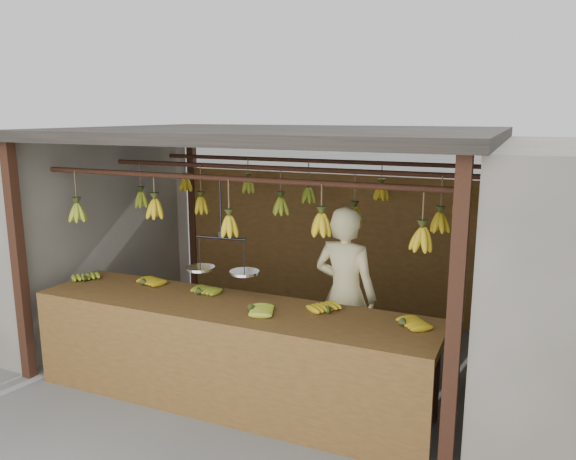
% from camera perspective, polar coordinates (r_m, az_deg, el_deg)
% --- Properties ---
extents(ground, '(80.00, 80.00, 0.00)m').
position_cam_1_polar(ground, '(6.25, -1.13, -12.27)').
color(ground, '#5B5B57').
extents(stall, '(4.30, 3.30, 2.40)m').
position_cam_1_polar(stall, '(6.04, 0.11, 6.30)').
color(stall, black).
rests_on(stall, ground).
extents(neighbor_left, '(3.00, 3.00, 2.30)m').
position_cam_1_polar(neighbor_left, '(8.05, -25.13, 0.65)').
color(neighbor_left, slate).
rests_on(neighbor_left, ground).
extents(counter, '(3.67, 0.84, 0.96)m').
position_cam_1_polar(counter, '(4.95, -6.67, -10.10)').
color(counter, brown).
rests_on(counter, ground).
extents(hanging_bananas, '(3.62, 2.23, 0.39)m').
position_cam_1_polar(hanging_bananas, '(5.78, -1.26, 2.46)').
color(hanging_bananas, '#92A523').
rests_on(hanging_bananas, ground).
extents(balance_scale, '(0.68, 0.29, 0.84)m').
position_cam_1_polar(balance_scale, '(5.04, -6.72, -3.55)').
color(balance_scale, black).
rests_on(balance_scale, ground).
extents(vendor, '(0.68, 0.50, 1.72)m').
position_cam_1_polar(vendor, '(5.36, 5.81, -6.62)').
color(vendor, beige).
rests_on(vendor, ground).
extents(bag_bundles, '(0.08, 0.26, 1.25)m').
position_cam_1_polar(bag_bundles, '(6.73, 19.09, -2.09)').
color(bag_bundles, yellow).
rests_on(bag_bundles, ground).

